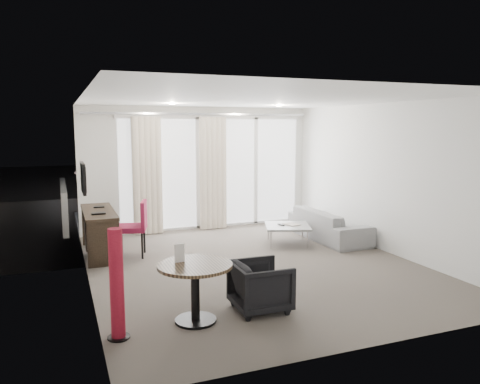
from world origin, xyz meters
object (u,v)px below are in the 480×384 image
object	(u,v)px
round_table	(195,293)
rattan_chair_a	(231,201)
desk_chair	(131,229)
red_lamp	(117,284)
desk	(99,233)
sofa	(328,224)
rattan_chair_b	(262,196)
tub_armchair	(261,286)
coffee_table	(287,235)

from	to	relation	value
round_table	rattan_chair_a	distance (m)	6.02
desk_chair	red_lamp	world-z (taller)	red_lamp
desk	sofa	size ratio (longest dim) A/B	0.83
rattan_chair_b	sofa	bearing A→B (deg)	-102.61
red_lamp	sofa	xyz separation A→B (m)	(4.39, 2.98, -0.30)
desk_chair	tub_armchair	bearing A→B (deg)	-54.63
coffee_table	desk	bearing A→B (deg)	170.90
round_table	red_lamp	size ratio (longest dim) A/B	0.72
red_lamp	tub_armchair	xyz separation A→B (m)	(1.69, 0.16, -0.29)
coffee_table	sofa	world-z (taller)	sofa
sofa	rattan_chair_b	bearing A→B (deg)	-1.95
red_lamp	rattan_chair_b	size ratio (longest dim) A/B	1.58
tub_armchair	coffee_table	xyz separation A→B (m)	(1.75, 2.74, -0.12)
desk_chair	rattan_chair_a	size ratio (longest dim) A/B	1.15
sofa	rattan_chair_b	size ratio (longest dim) A/B	2.68
desk_chair	rattan_chair_b	size ratio (longest dim) A/B	1.29
desk_chair	rattan_chair_b	bearing A→B (deg)	55.84
desk_chair	desk	bearing A→B (deg)	163.98
sofa	rattan_chair_a	world-z (taller)	rattan_chair_a
round_table	rattan_chair_b	bearing A→B (deg)	60.19
desk	red_lamp	world-z (taller)	red_lamp
coffee_table	rattan_chair_a	size ratio (longest dim) A/B	0.97
desk_chair	tub_armchair	xyz separation A→B (m)	(1.09, -2.97, -0.18)
tub_armchair	rattan_chair_b	distance (m)	6.92
red_lamp	sofa	size ratio (longest dim) A/B	0.59
round_table	rattan_chair_a	bearing A→B (deg)	65.87
tub_armchair	rattan_chair_b	bearing A→B (deg)	-23.21
tub_armchair	rattan_chair_a	bearing A→B (deg)	-15.89
round_table	coffee_table	xyz separation A→B (m)	(2.57, 2.78, -0.16)
rattan_chair_b	round_table	bearing A→B (deg)	-130.47
round_table	red_lamp	distance (m)	0.91
desk	tub_armchair	distance (m)	3.63
rattan_chair_a	tub_armchair	bearing A→B (deg)	-104.70
desk	round_table	distance (m)	3.40
desk	rattan_chair_a	world-z (taller)	rattan_chair_a
red_lamp	desk_chair	bearing A→B (deg)	79.13
desk_chair	sofa	distance (m)	3.79
red_lamp	coffee_table	bearing A→B (deg)	40.05
tub_armchair	red_lamp	bearing A→B (deg)	96.11
rattan_chair_a	rattan_chair_b	world-z (taller)	rattan_chair_a
tub_armchair	sofa	size ratio (longest dim) A/B	0.33
tub_armchair	rattan_chair_b	xyz separation A→B (m)	(2.82, 6.31, 0.07)
desk	sofa	distance (m)	4.31
desk	sofa	xyz separation A→B (m)	(4.29, -0.45, -0.09)
desk	rattan_chair_b	distance (m)	5.35
round_table	sofa	size ratio (longest dim) A/B	0.43
desk_chair	coffee_table	distance (m)	2.86
desk_chair	red_lamp	size ratio (longest dim) A/B	0.81
desk	tub_armchair	bearing A→B (deg)	-64.14
desk_chair	tub_armchair	world-z (taller)	desk_chair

